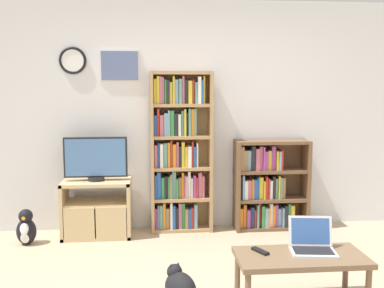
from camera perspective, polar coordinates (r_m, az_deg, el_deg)
wall_back at (r=5.18m, az=0.68°, el=3.63°), size 6.93×0.09×2.60m
tv_stand at (r=5.08m, az=-11.97°, el=-8.00°), size 0.74×0.43×0.62m
television at (r=4.97m, az=-12.13°, el=-1.84°), size 0.68×0.18×0.48m
bookshelf_tall at (r=5.05m, az=-1.66°, el=-1.13°), size 0.69×0.25×1.80m
bookshelf_short at (r=5.27m, az=9.39°, el=-5.43°), size 0.84×0.29×1.03m
coffee_table at (r=3.54m, az=13.63°, el=-14.23°), size 0.96×0.46×0.40m
laptop at (r=3.60m, az=14.98°, el=-12.06°), size 0.36×0.31×0.25m
remote_near_laptop at (r=3.51m, az=8.65°, el=-13.28°), size 0.11×0.16×0.02m
cat at (r=3.56m, az=-1.58°, el=-17.72°), size 0.43×0.45×0.30m
penguin_figurine at (r=5.05m, az=-20.32°, el=-10.03°), size 0.20×0.18×0.38m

